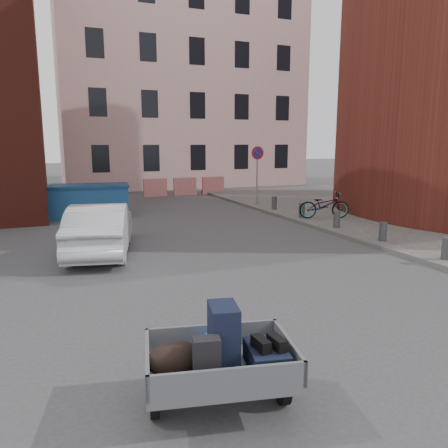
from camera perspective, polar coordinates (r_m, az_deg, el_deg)
name	(u,v)px	position (r m, az deg, el deg)	size (l,w,h in m)	color
ground	(200,281)	(9.51, -3.12, -7.39)	(120.00, 120.00, 0.00)	#38383A
sidewalk	(414,219)	(18.23, 23.54, 0.64)	(9.00, 24.00, 0.12)	#474442
building_pink	(179,83)	(32.10, -5.88, 17.82)	(16.00, 8.00, 14.00)	#CA9B9B
no_parking_sign	(257,163)	(20.15, 4.39, 7.95)	(0.60, 0.09, 2.65)	gray
bollards	(337,219)	(15.12, 14.52, 0.59)	(0.22, 9.02, 0.55)	#3A3A3D
barriers	(185,186)	(24.74, -5.11, 4.91)	(4.70, 0.18, 1.00)	red
trailer	(219,359)	(4.99, -0.68, -17.18)	(1.79, 1.93, 1.20)	black
dumpster	(90,201)	(18.24, -17.15, 2.94)	(3.25, 1.94, 1.29)	navy
silver_car	(101,228)	(12.09, -15.81, -0.57)	(1.44, 4.12, 1.36)	#B5B6BD
bicycle	(324,205)	(16.86, 12.95, 2.41)	(0.66, 1.88, 0.99)	black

